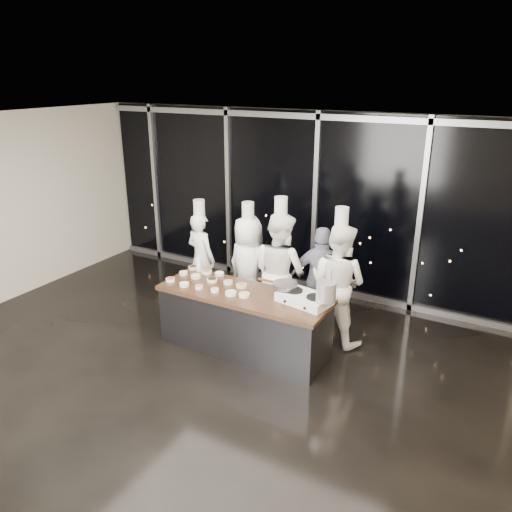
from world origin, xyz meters
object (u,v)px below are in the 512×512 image
at_px(chef_center, 280,271).
at_px(guest, 322,280).
at_px(stove, 304,298).
at_px(stock_pot, 326,291).
at_px(chef_right, 338,283).
at_px(demo_counter, 244,321).
at_px(chef_left, 248,267).
at_px(chef_far_left, 201,257).
at_px(frying_pan, 285,285).

bearing_deg(chef_center, guest, -138.27).
distance_m(stove, stock_pot, 0.39).
bearing_deg(stove, chef_right, 88.29).
bearing_deg(chef_right, demo_counter, 52.10).
xyz_separation_m(stock_pot, chef_left, (-1.68, 0.94, -0.31)).
bearing_deg(chef_center, chef_left, 10.55).
distance_m(chef_far_left, chef_center, 1.60).
bearing_deg(chef_left, chef_far_left, 9.21).
height_order(chef_left, chef_right, chef_right).
xyz_separation_m(demo_counter, stock_pot, (1.20, 0.04, 0.71)).
bearing_deg(guest, stock_pot, 100.86).
xyz_separation_m(chef_far_left, chef_left, (0.97, -0.07, 0.04)).
bearing_deg(stove, stock_pot, -2.22).
height_order(frying_pan, stock_pot, stock_pot).
bearing_deg(stove, demo_counter, -161.78).
height_order(demo_counter, stock_pot, stock_pot).
xyz_separation_m(chef_far_left, chef_center, (1.59, -0.17, 0.12)).
xyz_separation_m(demo_counter, chef_center, (0.13, 0.87, 0.49)).
height_order(frying_pan, chef_center, chef_center).
bearing_deg(guest, chef_center, 8.63).
xyz_separation_m(stock_pot, chef_center, (-1.07, 0.83, -0.23)).
distance_m(stock_pot, chef_center, 1.38).
bearing_deg(frying_pan, chef_center, 132.12).
height_order(stove, chef_far_left, chef_far_left).
bearing_deg(chef_far_left, chef_center, -174.12).
bearing_deg(stock_pot, chef_right, 99.86).
height_order(chef_far_left, guest, chef_far_left).
distance_m(demo_counter, chef_far_left, 1.83).
distance_m(stock_pot, chef_right, 0.92).
relative_size(chef_far_left, chef_left, 0.95).
bearing_deg(demo_counter, frying_pan, 17.63).
distance_m(chef_far_left, chef_right, 2.51).
bearing_deg(guest, chef_far_left, -11.52).
bearing_deg(guest, chef_left, -6.73).
xyz_separation_m(stove, stock_pot, (0.33, -0.08, 0.20)).
height_order(demo_counter, stove, stove).
relative_size(stock_pot, chef_left, 0.13).
height_order(chef_far_left, chef_center, chef_center).
relative_size(frying_pan, chef_far_left, 0.34).
bearing_deg(frying_pan, demo_counter, -151.54).
relative_size(stock_pot, chef_right, 0.12).
relative_size(chef_left, chef_center, 0.92).
height_order(stove, guest, guest).
distance_m(demo_counter, stock_pot, 1.39).
relative_size(stock_pot, guest, 0.15).
relative_size(stove, frying_pan, 1.23).
bearing_deg(frying_pan, chef_left, 153.24).
distance_m(demo_counter, chef_right, 1.46).
distance_m(frying_pan, chef_far_left, 2.20).
xyz_separation_m(stove, frying_pan, (-0.32, 0.06, 0.10)).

